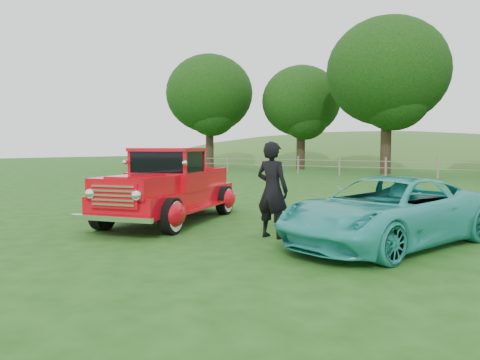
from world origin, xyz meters
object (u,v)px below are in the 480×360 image
Objects in this scene: teal_sedan at (386,211)px; man at (272,190)px; tree_mid_west at (301,101)px; tree_near_west at (387,72)px; red_pickup at (169,189)px; tree_far_west at (209,94)px.

teal_sedan is 2.19m from man.
tree_mid_west is 8.63m from tree_near_west.
teal_sedan is at bearing -13.57° from red_pickup.
teal_sedan is 2.36× the size of man.
tree_far_west is at bearing -165.96° from tree_mid_west.
tree_mid_west reaches higher than man.
red_pickup is 1.17× the size of teal_sedan.
tree_far_west is 16.03m from tree_near_west.
man reaches higher than red_pickup.
tree_mid_west is 0.81× the size of tree_near_west.
teal_sedan is (23.47, -23.86, -5.86)m from tree_far_west.
tree_mid_west reaches higher than red_pickup.
man is (5.38, -23.44, -5.84)m from tree_near_west.
man is at bearing -63.15° from tree_mid_west.
red_pickup is 3.12m from man.
tree_near_west is (16.00, -1.00, 0.31)m from tree_far_west.
tree_far_west is at bearing 110.64° from red_pickup.
red_pickup is 5.20m from teal_sedan.
teal_sedan is at bearing -162.03° from man.
tree_far_west is 33.98m from teal_sedan.
red_pickup is at bearing -84.37° from tree_near_west.
tree_far_west is 2.20× the size of teal_sedan.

